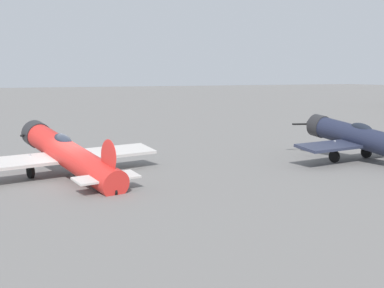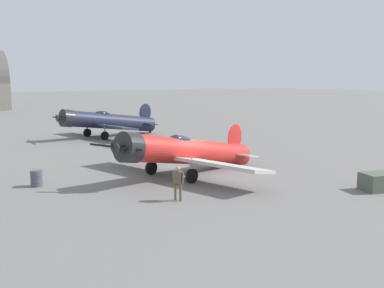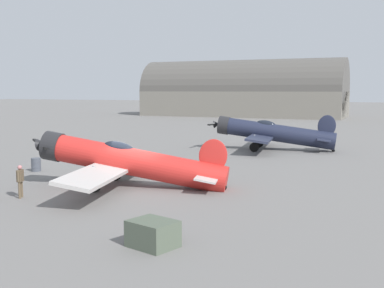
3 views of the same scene
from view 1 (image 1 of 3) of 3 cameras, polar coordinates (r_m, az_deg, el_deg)
The scene contains 4 objects.
ground_plane at distance 30.23m, azimuth -12.84°, elevation -3.78°, with size 400.00×400.00×0.00m, color slate.
airplane_foreground at distance 30.47m, azimuth -13.35°, elevation -1.06°, with size 12.03×11.59×3.20m.
airplane_mid_apron at distance 36.69m, azimuth 18.33°, elevation 0.45°, with size 10.32×10.71×3.22m.
fuel_drum at distance 38.81m, azimuth -12.81°, elevation -0.63°, with size 0.65×0.65×0.86m.
Camera 1 is at (6.45, 28.95, 5.88)m, focal length 49.45 mm.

